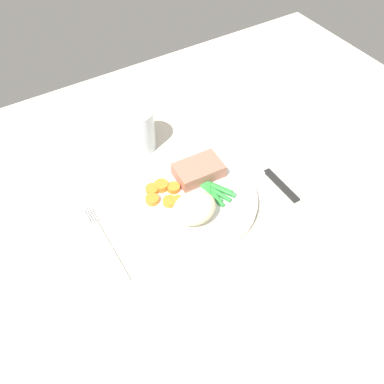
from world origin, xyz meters
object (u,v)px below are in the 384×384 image
object	(u,v)px
meat_portion	(196,171)
dinner_plate	(192,199)
knife	(264,168)
water_glass	(137,132)
fork	(106,243)

from	to	relation	value
meat_portion	dinner_plate	bearing A→B (deg)	-130.60
dinner_plate	knife	bearing A→B (deg)	-1.02
meat_portion	water_glass	xyz separation A→B (cm)	(-4.83, 14.37, 0.88)
knife	dinner_plate	bearing A→B (deg)	-179.80
water_glass	meat_portion	bearing A→B (deg)	-71.41
meat_portion	fork	size ratio (longest dim) A/B	0.52
fork	knife	distance (cm)	32.85
dinner_plate	fork	size ratio (longest dim) A/B	1.39
dinner_plate	water_glass	world-z (taller)	water_glass
meat_portion	knife	bearing A→B (deg)	-16.96
meat_portion	knife	world-z (taller)	meat_portion
dinner_plate	meat_portion	distance (cm)	5.23
fork	dinner_plate	bearing A→B (deg)	-0.56
knife	water_glass	bearing A→B (deg)	135.30
water_glass	knife	bearing A→B (deg)	-45.91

